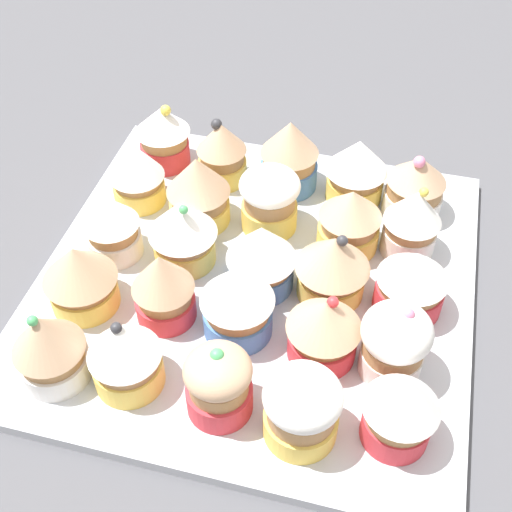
# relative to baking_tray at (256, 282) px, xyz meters

# --- Properties ---
(ground_plane) EXTENTS (1.80, 1.80, 0.03)m
(ground_plane) POSITION_rel_baking_tray_xyz_m (0.00, 0.00, -0.02)
(ground_plane) COLOR #4C4C51
(baking_tray) EXTENTS (0.40, 0.40, 0.01)m
(baking_tray) POSITION_rel_baking_tray_xyz_m (0.00, 0.00, 0.00)
(baking_tray) COLOR silver
(baking_tray) RESTS_ON ground_plane
(cupcake_0) EXTENTS (0.06, 0.06, 0.07)m
(cupcake_0) POSITION_rel_baking_tray_xyz_m (-0.13, -0.13, 0.04)
(cupcake_0) COLOR white
(cupcake_0) RESTS_ON baking_tray
(cupcake_1) EXTENTS (0.06, 0.06, 0.07)m
(cupcake_1) POSITION_rel_baking_tray_xyz_m (-0.07, -0.14, 0.04)
(cupcake_1) COLOR #EFC651
(cupcake_1) RESTS_ON baking_tray
(cupcake_2) EXTENTS (0.06, 0.06, 0.08)m
(cupcake_2) POSITION_rel_baking_tray_xyz_m (-0.00, -0.14, 0.05)
(cupcake_2) COLOR #477AC6
(cupcake_2) RESTS_ON baking_tray
(cupcake_3) EXTENTS (0.05, 0.05, 0.08)m
(cupcake_3) POSITION_rel_baking_tray_xyz_m (0.07, -0.13, 0.04)
(cupcake_3) COLOR #EFC651
(cupcake_3) RESTS_ON baking_tray
(cupcake_4) EXTENTS (0.06, 0.06, 0.08)m
(cupcake_4) POSITION_rel_baking_tray_xyz_m (0.14, -0.15, 0.04)
(cupcake_4) COLOR #D1333D
(cupcake_4) RESTS_ON baking_tray
(cupcake_5) EXTENTS (0.06, 0.06, 0.08)m
(cupcake_5) POSITION_rel_baking_tray_xyz_m (-0.13, -0.07, 0.04)
(cupcake_5) COLOR white
(cupcake_5) RESTS_ON baking_tray
(cupcake_6) EXTENTS (0.06, 0.06, 0.07)m
(cupcake_6) POSITION_rel_baking_tray_xyz_m (-0.08, -0.06, 0.04)
(cupcake_6) COLOR #EFC651
(cupcake_6) RESTS_ON baking_tray
(cupcake_7) EXTENTS (0.06, 0.06, 0.07)m
(cupcake_7) POSITION_rel_baking_tray_xyz_m (0.01, -0.07, 0.04)
(cupcake_7) COLOR #EFC651
(cupcake_7) RESTS_ON baking_tray
(cupcake_8) EXTENTS (0.06, 0.06, 0.08)m
(cupcake_8) POSITION_rel_baking_tray_xyz_m (0.08, -0.06, 0.05)
(cupcake_8) COLOR #EFC651
(cupcake_8) RESTS_ON baking_tray
(cupcake_9) EXTENTS (0.06, 0.06, 0.07)m
(cupcake_9) POSITION_rel_baking_tray_xyz_m (0.15, -0.08, 0.04)
(cupcake_9) COLOR #EFC651
(cupcake_9) RESTS_ON baking_tray
(cupcake_10) EXTENTS (0.06, 0.06, 0.07)m
(cupcake_10) POSITION_rel_baking_tray_xyz_m (-0.14, 0.00, 0.04)
(cupcake_10) COLOR #D1333D
(cupcake_10) RESTS_ON baking_tray
(cupcake_11) EXTENTS (0.07, 0.07, 0.07)m
(cupcake_11) POSITION_rel_baking_tray_xyz_m (-0.07, -0.00, 0.04)
(cupcake_11) COLOR #EFC651
(cupcake_11) RESTS_ON baking_tray
(cupcake_12) EXTENTS (0.06, 0.06, 0.07)m
(cupcake_12) POSITION_rel_baking_tray_xyz_m (-0.01, 0.01, 0.04)
(cupcake_12) COLOR #477AC6
(cupcake_12) RESTS_ON baking_tray
(cupcake_13) EXTENTS (0.07, 0.07, 0.08)m
(cupcake_13) POSITION_rel_baking_tray_xyz_m (0.07, -0.01, 0.04)
(cupcake_13) COLOR #EFC651
(cupcake_13) RESTS_ON baking_tray
(cupcake_14) EXTENTS (0.05, 0.05, 0.07)m
(cupcake_14) POSITION_rel_baking_tray_xyz_m (0.14, 0.00, 0.04)
(cupcake_14) COLOR white
(cupcake_14) RESTS_ON baking_tray
(cupcake_15) EXTENTS (0.06, 0.06, 0.08)m
(cupcake_15) POSITION_rel_baking_tray_xyz_m (-0.13, 0.07, 0.04)
(cupcake_15) COLOR white
(cupcake_15) RESTS_ON baking_tray
(cupcake_16) EXTENTS (0.06, 0.06, 0.07)m
(cupcake_16) POSITION_rel_baking_tray_xyz_m (-0.08, 0.07, 0.04)
(cupcake_16) COLOR #D1333D
(cupcake_16) RESTS_ON baking_tray
(cupcake_17) EXTENTS (0.06, 0.06, 0.08)m
(cupcake_17) POSITION_rel_baking_tray_xyz_m (0.00, 0.06, 0.05)
(cupcake_17) COLOR #477AC6
(cupcake_17) RESTS_ON baking_tray
(cupcake_18) EXTENTS (0.06, 0.06, 0.08)m
(cupcake_18) POSITION_rel_baking_tray_xyz_m (0.07, 0.06, 0.04)
(cupcake_18) COLOR #D1333D
(cupcake_18) RESTS_ON baking_tray
(cupcake_19) EXTENTS (0.07, 0.07, 0.07)m
(cupcake_19) POSITION_rel_baking_tray_xyz_m (0.14, 0.07, 0.04)
(cupcake_19) COLOR #EFC651
(cupcake_19) RESTS_ON baking_tray
(cupcake_20) EXTENTS (0.06, 0.06, 0.08)m
(cupcake_20) POSITION_rel_baking_tray_xyz_m (-0.14, 0.13, 0.05)
(cupcake_20) COLOR #D1333D
(cupcake_20) RESTS_ON baking_tray
(cupcake_21) EXTENTS (0.06, 0.06, 0.07)m
(cupcake_21) POSITION_rel_baking_tray_xyz_m (-0.07, 0.15, 0.04)
(cupcake_21) COLOR #EFC651
(cupcake_21) RESTS_ON baking_tray
(cupcake_22) EXTENTS (0.05, 0.05, 0.07)m
(cupcake_22) POSITION_rel_baking_tray_xyz_m (-0.01, 0.14, 0.04)
(cupcake_22) COLOR #D1333D
(cupcake_22) RESTS_ON baking_tray
(cupcake_23) EXTENTS (0.06, 0.06, 0.07)m
(cupcake_23) POSITION_rel_baking_tray_xyz_m (0.07, 0.14, 0.04)
(cupcake_23) COLOR #EFC651
(cupcake_23) RESTS_ON baking_tray
(cupcake_24) EXTENTS (0.06, 0.06, 0.08)m
(cupcake_24) POSITION_rel_baking_tray_xyz_m (0.13, 0.14, 0.04)
(cupcake_24) COLOR white
(cupcake_24) RESTS_ON baking_tray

